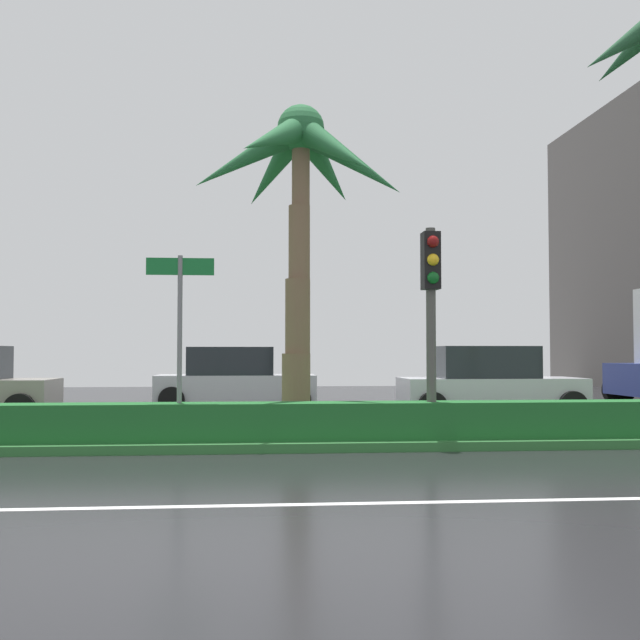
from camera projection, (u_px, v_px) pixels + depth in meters
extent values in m
cube|color=black|center=(263.00, 436.00, 14.82)|extent=(90.00, 42.00, 0.10)
cube|color=white|center=(275.00, 505.00, 7.86)|extent=(81.00, 0.14, 0.01)
cube|color=#2D6B33|center=(264.00, 435.00, 13.83)|extent=(85.50, 4.00, 0.15)
cube|color=#1E6028|center=(266.00, 421.00, 12.46)|extent=(76.50, 0.70, 0.60)
cylinder|color=brown|center=(296.00, 391.00, 14.31)|extent=(0.53, 0.53, 1.40)
cylinder|color=brown|center=(298.00, 316.00, 14.42)|extent=(0.47, 0.47, 1.40)
cylinder|color=brown|center=(299.00, 242.00, 14.52)|extent=(0.40, 0.40, 1.40)
cylinder|color=brown|center=(301.00, 170.00, 14.63)|extent=(0.34, 0.34, 1.40)
sphere|color=#266337|center=(301.00, 128.00, 14.67)|extent=(0.90, 0.90, 0.90)
cone|color=#266337|center=(351.00, 161.00, 14.85)|extent=(2.31, 0.83, 1.63)
cone|color=#266337|center=(325.00, 167.00, 15.56)|extent=(1.69, 2.25, 1.52)
cone|color=#266337|center=(275.00, 168.00, 15.47)|extent=(1.57, 2.26, 1.62)
cone|color=#266337|center=(248.00, 157.00, 14.62)|extent=(2.31, 0.71, 1.61)
cone|color=#266337|center=(274.00, 138.00, 13.69)|extent=(1.66, 2.29, 1.41)
cone|color=#266337|center=(334.00, 148.00, 13.87)|extent=(1.71, 2.20, 1.65)
cone|color=#245232|center=(632.00, 49.00, 15.62)|extent=(1.29, 2.04, 1.30)
cone|color=#245232|center=(628.00, 41.00, 14.86)|extent=(1.97, 0.79, 1.52)
cylinder|color=#4C4C47|center=(431.00, 333.00, 12.78)|extent=(0.16, 0.16, 3.49)
cube|color=black|center=(431.00, 261.00, 12.83)|extent=(0.28, 0.32, 0.96)
sphere|color=maroon|center=(433.00, 242.00, 12.67)|extent=(0.20, 0.20, 0.20)
sphere|color=yellow|center=(433.00, 260.00, 12.66)|extent=(0.20, 0.20, 0.20)
sphere|color=#0F591E|center=(433.00, 278.00, 12.65)|extent=(0.20, 0.20, 0.20)
cylinder|color=slate|center=(180.00, 347.00, 12.50)|extent=(0.08, 0.08, 3.00)
cube|color=#146B2D|center=(180.00, 267.00, 12.56)|extent=(1.10, 0.03, 0.28)
cylinder|color=black|center=(42.00, 404.00, 18.48)|extent=(0.68, 0.22, 0.68)
cylinder|color=black|center=(20.00, 409.00, 16.69)|extent=(0.68, 0.22, 0.68)
cube|color=silver|center=(236.00, 388.00, 21.03)|extent=(4.30, 1.76, 0.72)
cube|color=#1E2328|center=(231.00, 361.00, 21.05)|extent=(2.30, 1.58, 0.76)
cylinder|color=black|center=(294.00, 395.00, 22.06)|extent=(0.68, 0.22, 0.68)
cylinder|color=black|center=(298.00, 399.00, 20.27)|extent=(0.68, 0.22, 0.68)
cylinder|color=black|center=(178.00, 396.00, 21.76)|extent=(0.68, 0.22, 0.68)
cylinder|color=black|center=(172.00, 400.00, 19.97)|extent=(0.68, 0.22, 0.68)
cube|color=silver|center=(491.00, 393.00, 18.50)|extent=(4.30, 1.76, 0.72)
cube|color=#1E2328|center=(484.00, 362.00, 18.52)|extent=(2.30, 1.58, 0.76)
cylinder|color=black|center=(543.00, 401.00, 19.53)|extent=(0.68, 0.22, 0.68)
cylinder|color=black|center=(573.00, 406.00, 17.74)|extent=(0.68, 0.22, 0.68)
cylinder|color=black|center=(415.00, 402.00, 19.23)|extent=(0.68, 0.22, 0.68)
cylinder|color=black|center=(432.00, 407.00, 17.44)|extent=(0.68, 0.22, 0.68)
cylinder|color=black|center=(618.00, 390.00, 22.91)|extent=(0.92, 0.30, 0.92)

